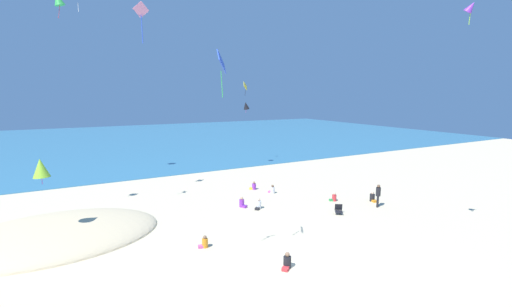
{
  "coord_description": "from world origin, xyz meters",
  "views": [
    {
      "loc": [
        -8.98,
        -11.3,
        7.78
      ],
      "look_at": [
        0.0,
        5.29,
        4.51
      ],
      "focal_mm": 23.62,
      "sensor_mm": 36.0,
      "label": 1
    }
  ],
  "objects": [
    {
      "name": "kite_lime",
      "position": [
        -10.66,
        8.74,
        4.11
      ],
      "size": [
        1.15,
        1.16,
        1.36
      ],
      "rotation": [
        0.0,
        0.0,
        0.61
      ],
      "color": "#99DB33"
    },
    {
      "name": "person_5",
      "position": [
        7.62,
        7.16,
        0.24
      ],
      "size": [
        0.59,
        0.48,
        0.66
      ],
      "rotation": [
        0.0,
        0.0,
        2.68
      ],
      "color": "red",
      "rests_on": "ground_plane"
    },
    {
      "name": "dune_mound",
      "position": [
        -10.5,
        9.57,
        0.0
      ],
      "size": [
        11.23,
        7.86,
        1.55
      ],
      "primitive_type": "ellipsoid",
      "color": "beige",
      "rests_on": "ground_plane"
    },
    {
      "name": "kite_yellow",
      "position": [
        8.11,
        22.76,
        8.77
      ],
      "size": [
        0.72,
        0.77,
        1.58
      ],
      "rotation": [
        0.0,
        0.0,
        4.31
      ],
      "color": "yellow"
    },
    {
      "name": "person_7",
      "position": [
        1.0,
        9.19,
        0.27
      ],
      "size": [
        0.52,
        0.66,
        0.73
      ],
      "rotation": [
        0.0,
        0.0,
        5.13
      ],
      "color": "purple",
      "rests_on": "ground_plane"
    },
    {
      "name": "person_4",
      "position": [
        4.61,
        11.06,
        0.26
      ],
      "size": [
        0.45,
        0.62,
        0.7
      ],
      "rotation": [
        0.0,
        0.0,
        1.87
      ],
      "color": "white",
      "rests_on": "ground_plane"
    },
    {
      "name": "person_2",
      "position": [
        3.82,
        12.75,
        0.26
      ],
      "size": [
        0.61,
        0.58,
        0.7
      ],
      "rotation": [
        0.0,
        0.0,
        2.45
      ],
      "color": "purple",
      "rests_on": "ground_plane"
    },
    {
      "name": "kite_blue",
      "position": [
        -3.56,
        1.65,
        9.09
      ],
      "size": [
        0.59,
        0.88,
        1.93
      ],
      "rotation": [
        0.0,
        0.0,
        0.65
      ],
      "color": "blue"
    },
    {
      "name": "person_6",
      "position": [
        1.83,
        8.31,
        0.28
      ],
      "size": [
        0.65,
        0.62,
        0.75
      ],
      "rotation": [
        0.0,
        0.0,
        3.84
      ],
      "color": "white",
      "rests_on": "ground_plane"
    },
    {
      "name": "kite_pink",
      "position": [
        -6.63,
        1.4,
        10.62
      ],
      "size": [
        0.56,
        0.17,
        1.4
      ],
      "rotation": [
        0.0,
        0.0,
        0.22
      ],
      "color": "pink"
    },
    {
      "name": "person_1",
      "position": [
        -3.54,
        4.36,
        0.24
      ],
      "size": [
        0.56,
        0.38,
        0.65
      ],
      "rotation": [
        0.0,
        0.0,
        2.92
      ],
      "color": "orange",
      "rests_on": "ground_plane"
    },
    {
      "name": "person_3",
      "position": [
        -0.96,
        0.55,
        0.28
      ],
      "size": [
        0.67,
        0.63,
        0.76
      ],
      "rotation": [
        0.0,
        0.0,
        3.82
      ],
      "color": "black",
      "rests_on": "ground_plane"
    },
    {
      "name": "ground_plane",
      "position": [
        0.0,
        10.0,
        0.0
      ],
      "size": [
        120.0,
        120.0,
        0.0
      ],
      "primitive_type": "plane",
      "color": "beige"
    },
    {
      "name": "ocean_water",
      "position": [
        0.0,
        50.82,
        0.03
      ],
      "size": [
        120.0,
        60.0,
        0.05
      ],
      "primitive_type": "cube",
      "color": "teal",
      "rests_on": "ground_plane"
    },
    {
      "name": "kite_black",
      "position": [
        7.45,
        21.3,
        6.69
      ],
      "size": [
        1.02,
        0.94,
        1.19
      ],
      "rotation": [
        0.0,
        0.0,
        2.04
      ],
      "color": "black"
    },
    {
      "name": "beach_chair_far_right",
      "position": [
        6.06,
        4.91,
        0.29
      ],
      "size": [
        0.75,
        0.77,
        0.64
      ],
      "rotation": [
        0.0,
        0.0,
        4.07
      ],
      "color": "black",
      "rests_on": "ground_plane"
    },
    {
      "name": "person_8",
      "position": [
        10.1,
        5.73,
        0.28
      ],
      "size": [
        0.43,
        0.65,
        0.76
      ],
      "rotation": [
        0.0,
        0.0,
        4.5
      ],
      "color": "black",
      "rests_on": "ground_plane"
    },
    {
      "name": "kite_purple",
      "position": [
        7.3,
        -1.72,
        11.73
      ],
      "size": [
        0.55,
        0.66,
        1.06
      ],
      "rotation": [
        0.0,
        0.0,
        0.35
      ],
      "color": "purple"
    },
    {
      "name": "person_0",
      "position": [
        9.42,
        4.65,
        0.94
      ],
      "size": [
        0.45,
        0.45,
        1.62
      ],
      "rotation": [
        0.0,
        0.0,
        5.36
      ],
      "color": "black",
      "rests_on": "ground_plane"
    }
  ]
}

